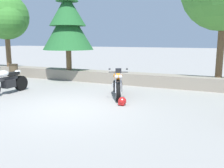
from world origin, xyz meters
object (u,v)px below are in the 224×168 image
Objects in this scene: motorcycle_white_near_left at (7,82)px; trash_bin at (14,72)px; pine_tree_mid_left at (68,22)px; motorcycle_orange_centre at (118,84)px; rider_helmet at (122,101)px; leafy_tree_far_left at (6,18)px.

trash_bin is at bearing 131.15° from motorcycle_white_near_left.
motorcycle_white_near_left is 0.46× the size of pine_tree_mid_left.
motorcycle_orange_centre is 6.95× the size of rider_helmet.
rider_helmet is 0.33× the size of trash_bin.
trash_bin is at bearing 168.12° from motorcycle_orange_centre.
motorcycle_orange_centre is 6.66m from trash_bin.
pine_tree_mid_left is (-3.83, 2.57, 2.55)m from motorcycle_orange_centre.
rider_helmet is 9.79m from leafy_tree_far_left.
pine_tree_mid_left is 5.16× the size of trash_bin.
trash_bin is (-2.28, 2.61, -0.05)m from motorcycle_white_near_left.
motorcycle_white_near_left reaches higher than trash_bin.
trash_bin is at bearing -38.54° from leafy_tree_far_left.
pine_tree_mid_left reaches higher than trash_bin.
pine_tree_mid_left is 3.92m from trash_bin.
trash_bin is (-2.68, -1.20, -2.60)m from pine_tree_mid_left.
leafy_tree_far_left is at bearing 141.46° from trash_bin.
motorcycle_white_near_left is 7.36× the size of rider_helmet.
rider_helmet is (4.82, 0.20, -0.35)m from motorcycle_white_near_left.
leafy_tree_far_left is 0.94× the size of pine_tree_mid_left.
pine_tree_mid_left reaches higher than leafy_tree_far_left.
leafy_tree_far_left reaches higher than rider_helmet.
motorcycle_white_near_left is 2.40× the size of trash_bin.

